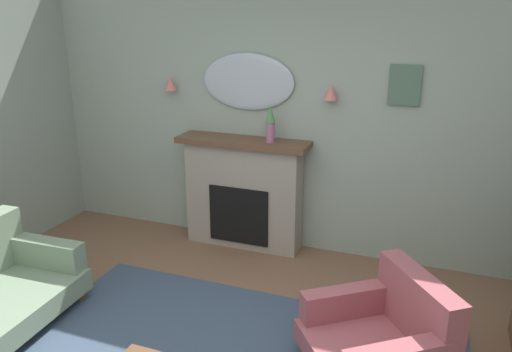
{
  "coord_description": "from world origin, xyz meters",
  "views": [
    {
      "loc": [
        1.21,
        -2.23,
        2.38
      ],
      "look_at": [
        -0.09,
        1.23,
        1.15
      ],
      "focal_mm": 34.91,
      "sensor_mm": 36.0,
      "label": 1
    }
  ],
  "objects": [
    {
      "name": "fireplace",
      "position": [
        -0.62,
        2.26,
        0.57
      ],
      "size": [
        1.36,
        0.36,
        1.16
      ],
      "color": "gray",
      "rests_on": "ground"
    },
    {
      "name": "framed_picture",
      "position": [
        0.88,
        2.41,
        1.75
      ],
      "size": [
        0.28,
        0.03,
        0.36
      ],
      "primitive_type": "cube",
      "color": "#4C6B56"
    },
    {
      "name": "wall_sconce_left",
      "position": [
        -1.47,
        2.35,
        1.66
      ],
      "size": [
        0.14,
        0.14,
        0.14
      ],
      "primitive_type": "cone",
      "color": "#D17066"
    },
    {
      "name": "wall_back",
      "position": [
        0.0,
        2.48,
        1.45
      ],
      "size": [
        6.68,
        0.1,
        2.89
      ],
      "primitive_type": "cube",
      "color": "#93A393",
      "rests_on": "ground"
    },
    {
      "name": "wall_mirror",
      "position": [
        -0.62,
        2.4,
        1.71
      ],
      "size": [
        0.96,
        0.06,
        0.56
      ],
      "primitive_type": "ellipsoid",
      "color": "#B2BCC6"
    },
    {
      "name": "wall_sconce_right",
      "position": [
        0.23,
        2.35,
        1.66
      ],
      "size": [
        0.14,
        0.14,
        0.14
      ],
      "primitive_type": "cone",
      "color": "#D17066"
    },
    {
      "name": "armchair_near_fireplace",
      "position": [
        1.01,
        0.74,
        0.31
      ],
      "size": [
        1.14,
        1.13,
        0.71
      ],
      "color": "#934C51",
      "rests_on": "ground"
    },
    {
      "name": "mantel_vase_centre",
      "position": [
        -0.32,
        2.23,
        1.35
      ],
      "size": [
        0.1,
        0.1,
        0.36
      ],
      "color": "#9E6084",
      "rests_on": "fireplace"
    }
  ]
}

